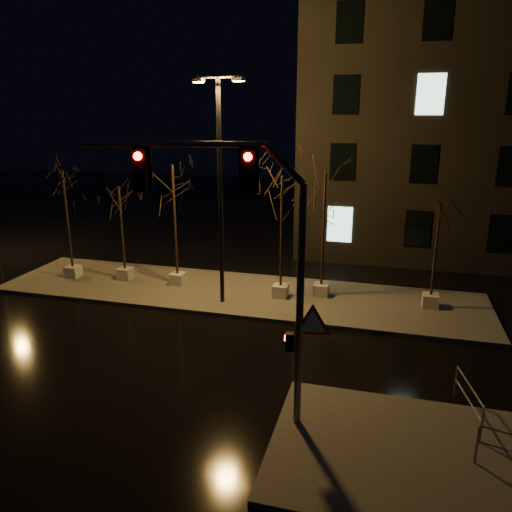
% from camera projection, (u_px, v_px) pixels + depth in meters
% --- Properties ---
extents(ground, '(90.00, 90.00, 0.00)m').
position_uv_depth(ground, '(184.00, 355.00, 17.20)').
color(ground, black).
rests_on(ground, ground).
extents(median, '(22.00, 5.00, 0.15)m').
position_uv_depth(median, '(236.00, 293.00, 22.73)').
color(median, '#4E4B46').
rests_on(median, ground).
extents(sidewalk_corner, '(7.00, 5.00, 0.15)m').
position_uv_depth(sidewalk_corner, '(415.00, 456.00, 12.07)').
color(sidewalk_corner, '#4E4B46').
rests_on(sidewalk_corner, ground).
extents(tree_0, '(1.80, 1.80, 5.36)m').
position_uv_depth(tree_0, '(65.00, 195.00, 23.53)').
color(tree_0, '#B4B2A8').
rests_on(tree_0, median).
extents(tree_1, '(1.80, 1.80, 4.64)m').
position_uv_depth(tree_1, '(120.00, 208.00, 23.39)').
color(tree_1, '#B4B2A8').
rests_on(tree_1, median).
extents(tree_2, '(1.80, 1.80, 5.77)m').
position_uv_depth(tree_2, '(174.00, 193.00, 22.40)').
color(tree_2, '#B4B2A8').
rests_on(tree_2, median).
extents(tree_3, '(1.80, 1.80, 5.48)m').
position_uv_depth(tree_3, '(282.00, 204.00, 20.90)').
color(tree_3, '#B4B2A8').
rests_on(tree_3, median).
extents(tree_4, '(1.80, 1.80, 5.60)m').
position_uv_depth(tree_4, '(325.00, 201.00, 21.00)').
color(tree_4, '#B4B2A8').
rests_on(tree_4, median).
extents(tree_5, '(1.80, 1.80, 4.59)m').
position_uv_depth(tree_5, '(438.00, 226.00, 19.99)').
color(tree_5, '#B4B2A8').
rests_on(tree_5, median).
extents(traffic_signal_mast, '(5.89, 1.22, 7.30)m').
position_uv_depth(traffic_signal_mast, '(252.00, 248.00, 12.00)').
color(traffic_signal_mast, slate).
rests_on(traffic_signal_mast, sidewalk_corner).
extents(streetlight_main, '(2.28, 0.82, 9.20)m').
position_uv_depth(streetlight_main, '(220.00, 178.00, 20.05)').
color(streetlight_main, black).
rests_on(streetlight_main, median).
extents(guard_rail_b, '(0.45, 2.07, 1.00)m').
position_uv_depth(guard_rail_b, '(468.00, 397.00, 13.28)').
color(guard_rail_b, slate).
rests_on(guard_rail_b, sidewalk_corner).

